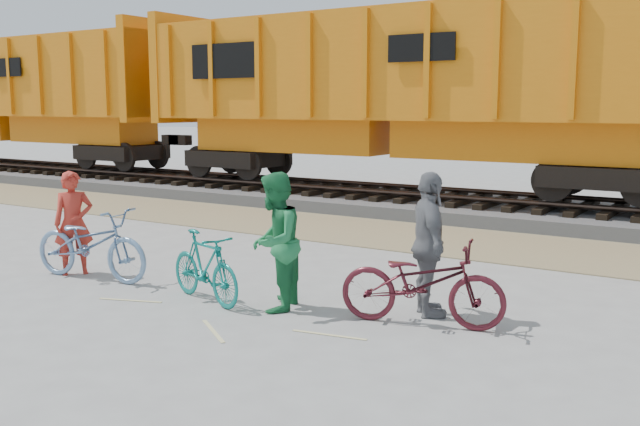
{
  "coord_description": "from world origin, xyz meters",
  "views": [
    {
      "loc": [
        6.1,
        -7.19,
        2.56
      ],
      "look_at": [
        0.53,
        1.5,
        1.02
      ],
      "focal_mm": 40.0,
      "sensor_mm": 36.0,
      "label": 1
    }
  ],
  "objects_px": {
    "bicycle_teal": "(205,267)",
    "bicycle_blue": "(91,244)",
    "bicycle_maroon": "(422,283)",
    "hopper_car_center": "(395,88)",
    "person_solo": "(74,223)",
    "hopper_car_left": "(23,94)",
    "person_man": "(275,242)",
    "person_woman": "(429,245)"
  },
  "relations": [
    {
      "from": "hopper_car_left",
      "to": "bicycle_blue",
      "type": "bearing_deg",
      "value": -32.31
    },
    {
      "from": "bicycle_blue",
      "to": "person_man",
      "type": "bearing_deg",
      "value": -94.05
    },
    {
      "from": "hopper_car_center",
      "to": "person_woman",
      "type": "bearing_deg",
      "value": -60.69
    },
    {
      "from": "person_man",
      "to": "bicycle_maroon",
      "type": "bearing_deg",
      "value": 82.86
    },
    {
      "from": "hopper_car_center",
      "to": "bicycle_maroon",
      "type": "relative_size",
      "value": 7.17
    },
    {
      "from": "hopper_car_center",
      "to": "bicycle_maroon",
      "type": "height_order",
      "value": "hopper_car_center"
    },
    {
      "from": "hopper_car_left",
      "to": "person_woman",
      "type": "distance_m",
      "value": 21.43
    },
    {
      "from": "person_solo",
      "to": "person_man",
      "type": "height_order",
      "value": "person_man"
    },
    {
      "from": "hopper_car_left",
      "to": "bicycle_teal",
      "type": "relative_size",
      "value": 8.94
    },
    {
      "from": "hopper_car_left",
      "to": "person_woman",
      "type": "xyz_separation_m",
      "value": [
        19.65,
        -8.28,
        -2.11
      ]
    },
    {
      "from": "bicycle_teal",
      "to": "hopper_car_left",
      "type": "bearing_deg",
      "value": 78.21
    },
    {
      "from": "bicycle_teal",
      "to": "bicycle_maroon",
      "type": "xyz_separation_m",
      "value": [
        2.84,
        0.6,
        0.04
      ]
    },
    {
      "from": "person_man",
      "to": "person_woman",
      "type": "distance_m",
      "value": 1.92
    },
    {
      "from": "hopper_car_center",
      "to": "person_woman",
      "type": "relative_size",
      "value": 7.83
    },
    {
      "from": "hopper_car_left",
      "to": "bicycle_maroon",
      "type": "bearing_deg",
      "value": -23.73
    },
    {
      "from": "hopper_car_center",
      "to": "bicycle_teal",
      "type": "xyz_separation_m",
      "value": [
        1.91,
        -9.29,
        -2.54
      ]
    },
    {
      "from": "bicycle_blue",
      "to": "bicycle_teal",
      "type": "relative_size",
      "value": 1.32
    },
    {
      "from": "hopper_car_left",
      "to": "bicycle_blue",
      "type": "distance_m",
      "value": 17.51
    },
    {
      "from": "bicycle_teal",
      "to": "person_solo",
      "type": "bearing_deg",
      "value": 104.48
    },
    {
      "from": "hopper_car_left",
      "to": "person_man",
      "type": "bearing_deg",
      "value": -26.9
    },
    {
      "from": "hopper_car_center",
      "to": "bicycle_maroon",
      "type": "distance_m",
      "value": 10.21
    },
    {
      "from": "hopper_car_left",
      "to": "person_solo",
      "type": "bearing_deg",
      "value": -32.93
    },
    {
      "from": "person_man",
      "to": "bicycle_teal",
      "type": "bearing_deg",
      "value": -98.16
    },
    {
      "from": "hopper_car_center",
      "to": "person_solo",
      "type": "relative_size",
      "value": 8.8
    },
    {
      "from": "person_woman",
      "to": "bicycle_teal",
      "type": "bearing_deg",
      "value": 73.62
    },
    {
      "from": "hopper_car_left",
      "to": "bicycle_maroon",
      "type": "relative_size",
      "value": 7.17
    },
    {
      "from": "bicycle_blue",
      "to": "person_solo",
      "type": "xyz_separation_m",
      "value": [
        -0.5,
        0.1,
        0.25
      ]
    },
    {
      "from": "hopper_car_left",
      "to": "hopper_car_center",
      "type": "xyz_separation_m",
      "value": [
        15.0,
        0.0,
        0.0
      ]
    },
    {
      "from": "person_man",
      "to": "person_woman",
      "type": "xyz_separation_m",
      "value": [
        1.74,
        0.8,
        0.02
      ]
    },
    {
      "from": "person_man",
      "to": "person_woman",
      "type": "bearing_deg",
      "value": 95.28
    },
    {
      "from": "hopper_car_center",
      "to": "bicycle_blue",
      "type": "xyz_separation_m",
      "value": [
        -0.35,
        -9.27,
        -2.46
      ]
    },
    {
      "from": "bicycle_blue",
      "to": "bicycle_teal",
      "type": "distance_m",
      "value": 2.26
    },
    {
      "from": "bicycle_teal",
      "to": "bicycle_blue",
      "type": "bearing_deg",
      "value": 106.45
    },
    {
      "from": "hopper_car_left",
      "to": "hopper_car_center",
      "type": "distance_m",
      "value": 15.0
    },
    {
      "from": "bicycle_blue",
      "to": "bicycle_teal",
      "type": "height_order",
      "value": "bicycle_blue"
    },
    {
      "from": "hopper_car_left",
      "to": "bicycle_teal",
      "type": "distance_m",
      "value": 19.46
    },
    {
      "from": "hopper_car_center",
      "to": "person_solo",
      "type": "distance_m",
      "value": 9.47
    },
    {
      "from": "hopper_car_center",
      "to": "hopper_car_left",
      "type": "bearing_deg",
      "value": 180.0
    },
    {
      "from": "bicycle_maroon",
      "to": "person_man",
      "type": "relative_size",
      "value": 1.11
    },
    {
      "from": "bicycle_teal",
      "to": "bicycle_maroon",
      "type": "relative_size",
      "value": 0.8
    },
    {
      "from": "person_solo",
      "to": "bicycle_blue",
      "type": "bearing_deg",
      "value": -65.33
    },
    {
      "from": "bicycle_teal",
      "to": "person_man",
      "type": "xyz_separation_m",
      "value": [
        1.0,
        0.2,
        0.41
      ]
    }
  ]
}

